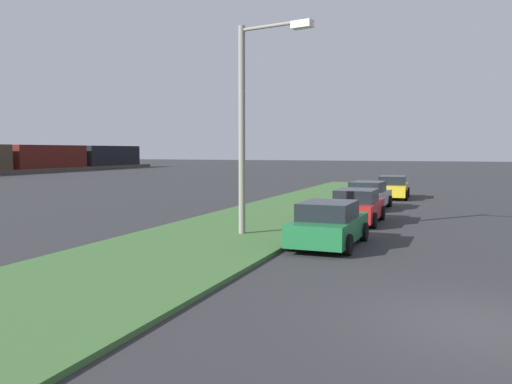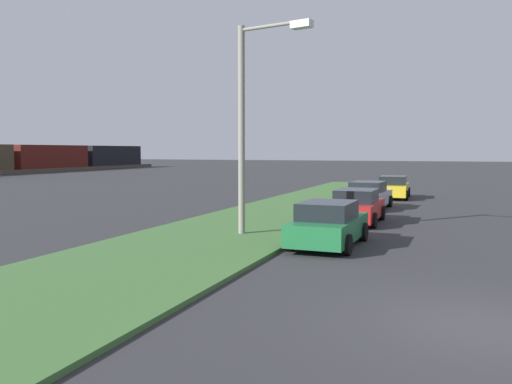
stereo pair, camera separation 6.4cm
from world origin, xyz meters
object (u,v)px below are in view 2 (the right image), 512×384
(streetlight, at_px, (250,115))
(parked_car_red, at_px, (357,207))
(parked_car_green, at_px, (328,224))
(parked_car_silver, at_px, (368,195))
(parked_car_yellow, at_px, (393,187))

(streetlight, bearing_deg, parked_car_red, -29.76)
(streetlight, bearing_deg, parked_car_green, -103.01)
(parked_car_red, relative_size, parked_car_silver, 0.98)
(parked_car_green, bearing_deg, parked_car_yellow, 0.94)
(parked_car_red, relative_size, streetlight, 0.57)
(parked_car_yellow, bearing_deg, parked_car_green, 177.65)
(parked_car_green, distance_m, parked_car_red, 5.83)
(parked_car_silver, height_order, parked_car_yellow, same)
(parked_car_silver, bearing_deg, parked_car_yellow, -1.59)
(parked_car_silver, bearing_deg, parked_car_red, -172.86)
(parked_car_red, height_order, parked_car_silver, same)
(parked_car_red, distance_m, parked_car_silver, 5.85)
(parked_car_red, distance_m, streetlight, 6.96)
(parked_car_yellow, distance_m, streetlight, 18.38)
(parked_car_green, xyz_separation_m, parked_car_yellow, (18.45, -0.06, 0.00))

